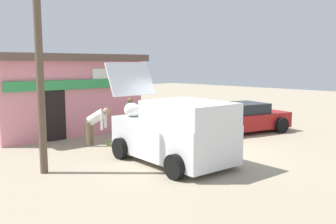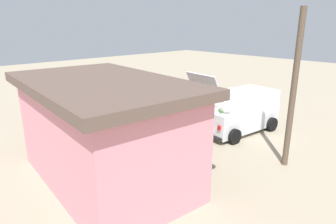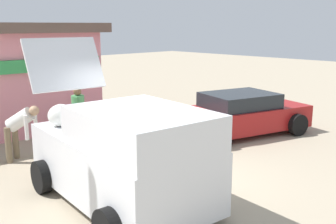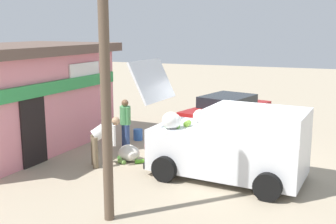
# 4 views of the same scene
# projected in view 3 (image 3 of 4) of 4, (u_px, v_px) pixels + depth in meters

# --- Properties ---
(ground_plane) EXTENTS (60.00, 60.00, 0.00)m
(ground_plane) POSITION_uv_depth(u_px,v_px,m) (161.00, 175.00, 8.67)
(ground_plane) COLOR tan
(delivery_van) EXTENTS (2.51, 4.52, 2.93)m
(delivery_van) POSITION_uv_depth(u_px,v_px,m) (123.00, 155.00, 7.08)
(delivery_van) COLOR silver
(delivery_van) RESTS_ON ground_plane
(parked_sedan) EXTENTS (4.53, 3.01, 1.24)m
(parked_sedan) POSITION_uv_depth(u_px,v_px,m) (239.00, 114.00, 11.81)
(parked_sedan) COLOR maroon
(parked_sedan) RESTS_ON ground_plane
(vendor_standing) EXTENTS (0.48, 0.48, 1.59)m
(vendor_standing) POSITION_uv_depth(u_px,v_px,m) (78.00, 112.00, 10.62)
(vendor_standing) COLOR navy
(vendor_standing) RESTS_ON ground_plane
(customer_bending) EXTENTS (0.76, 0.78, 1.36)m
(customer_bending) POSITION_uv_depth(u_px,v_px,m) (20.00, 126.00, 9.38)
(customer_bending) COLOR #726047
(customer_bending) RESTS_ON ground_plane
(unloaded_banana_pile) EXTENTS (0.85, 0.96, 0.47)m
(unloaded_banana_pile) POSITION_uv_depth(u_px,v_px,m) (56.00, 151.00, 9.61)
(unloaded_banana_pile) COLOR silver
(unloaded_banana_pile) RESTS_ON ground_plane
(paint_bucket) EXTENTS (0.32, 0.32, 0.38)m
(paint_bucket) POSITION_uv_depth(u_px,v_px,m) (111.00, 131.00, 11.58)
(paint_bucket) COLOR blue
(paint_bucket) RESTS_ON ground_plane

